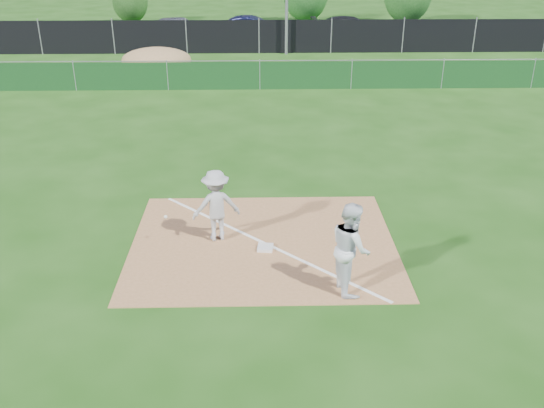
{
  "coord_description": "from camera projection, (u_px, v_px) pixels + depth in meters",
  "views": [
    {
      "loc": [
        -0.08,
        -11.19,
        6.72
      ],
      "look_at": [
        0.2,
        1.0,
        1.0
      ],
      "focal_mm": 40.0,
      "sensor_mm": 36.0,
      "label": 1
    }
  ],
  "objects": [
    {
      "name": "foul_line",
      "position": [
        263.0,
        243.0,
        13.88
      ],
      "size": [
        5.01,
        5.01,
        0.01
      ],
      "primitive_type": "cube",
      "rotation": [
        0.0,
        0.0,
        0.79
      ],
      "color": "white",
      "rests_on": "infield_dirt"
    },
    {
      "name": "dirt_mound",
      "position": [
        157.0,
        60.0,
        29.37
      ],
      "size": [
        3.38,
        2.6,
        1.17
      ],
      "primitive_type": "ellipsoid",
      "color": "olive",
      "rests_on": "ground"
    },
    {
      "name": "ground",
      "position": [
        261.0,
        124.0,
        22.03
      ],
      "size": [
        90.0,
        90.0,
        0.0
      ],
      "primitive_type": "plane",
      "color": "#18430E",
      "rests_on": "ground"
    },
    {
      "name": "car_right",
      "position": [
        352.0,
        29.0,
        36.93
      ],
      "size": [
        5.0,
        2.21,
        1.43
      ],
      "primitive_type": "imported",
      "rotation": [
        0.0,
        0.0,
        1.61
      ],
      "color": "black",
      "rests_on": "parking_lot"
    },
    {
      "name": "runner",
      "position": [
        351.0,
        248.0,
        11.79
      ],
      "size": [
        0.86,
        1.02,
        1.89
      ],
      "primitive_type": "imported",
      "rotation": [
        0.0,
        0.0,
        1.74
      ],
      "color": "silver",
      "rests_on": "ground"
    },
    {
      "name": "car_mid",
      "position": [
        252.0,
        28.0,
        37.25
      ],
      "size": [
        4.35,
        1.91,
        1.39
      ],
      "primitive_type": "imported",
      "rotation": [
        0.0,
        0.0,
        1.46
      ],
      "color": "black",
      "rests_on": "parking_lot"
    },
    {
      "name": "green_fence",
      "position": [
        260.0,
        76.0,
        26.3
      ],
      "size": [
        44.0,
        0.05,
        1.2
      ],
      "primitive_type": "cube",
      "color": "#0E3514",
      "rests_on": "ground"
    },
    {
      "name": "first_base",
      "position": [
        265.0,
        248.0,
        13.6
      ],
      "size": [
        0.38,
        0.38,
        0.07
      ],
      "primitive_type": "cube",
      "rotation": [
        0.0,
        0.0,
        -0.12
      ],
      "color": "silver",
      "rests_on": "infield_dirt"
    },
    {
      "name": "car_left",
      "position": [
        181.0,
        29.0,
        36.57
      ],
      "size": [
        4.8,
        2.86,
        1.53
      ],
      "primitive_type": "imported",
      "rotation": [
        0.0,
        0.0,
        1.82
      ],
      "color": "#ABAEB3",
      "rests_on": "parking_lot"
    },
    {
      "name": "tree_left",
      "position": [
        130.0,
        2.0,
        42.7
      ],
      "size": [
        2.48,
        2.48,
        2.94
      ],
      "color": "#382316",
      "rests_on": "ground"
    },
    {
      "name": "parking_lot",
      "position": [
        259.0,
        37.0,
        38.32
      ],
      "size": [
        46.0,
        9.0,
        0.01
      ],
      "primitive_type": "cube",
      "color": "black",
      "rests_on": "ground"
    },
    {
      "name": "play_at_first",
      "position": [
        216.0,
        205.0,
        13.71
      ],
      "size": [
        1.76,
        0.88,
        1.69
      ],
      "color": "#B3B3B5",
      "rests_on": "infield_dirt"
    },
    {
      "name": "black_fence",
      "position": [
        259.0,
        37.0,
        33.42
      ],
      "size": [
        46.0,
        0.04,
        1.8
      ],
      "primitive_type": "cube",
      "color": "black",
      "rests_on": "ground"
    },
    {
      "name": "infield_dirt",
      "position": [
        263.0,
        243.0,
        13.88
      ],
      "size": [
        6.0,
        5.0,
        0.02
      ],
      "primitive_type": "cube",
      "color": "#9A673D",
      "rests_on": "ground"
    }
  ]
}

